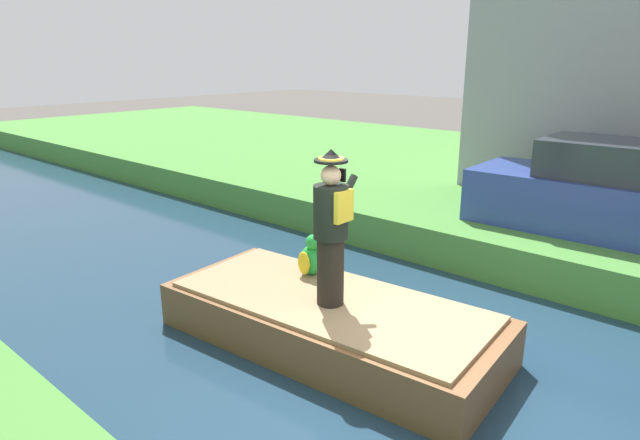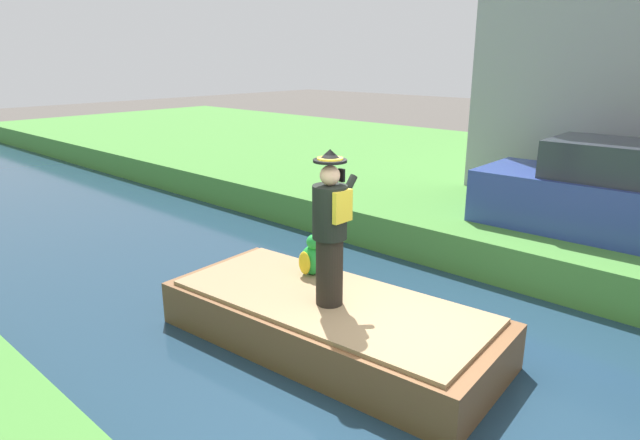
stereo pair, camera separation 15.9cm
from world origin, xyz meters
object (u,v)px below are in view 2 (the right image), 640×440
Objects in this scene: person_pirate at (330,229)px; parrot_plush at (312,257)px; parked_car_blue at (609,196)px; boat at (329,321)px.

person_pirate is 3.25× the size of parrot_plush.
person_pirate is at bearing -123.37° from parrot_plush.
parked_car_blue is (4.44, -2.36, 0.44)m from parrot_plush.
parrot_plush is (0.42, 0.68, 0.55)m from boat.
parrot_plush reaches higher than boat.
parked_car_blue is at bearing -28.00° from parrot_plush.
parrot_plush is at bearing 66.72° from person_pirate.
boat is 2.34× the size of person_pirate.
boat is at bearing -121.51° from parrot_plush.
boat is 5.23m from parked_car_blue.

